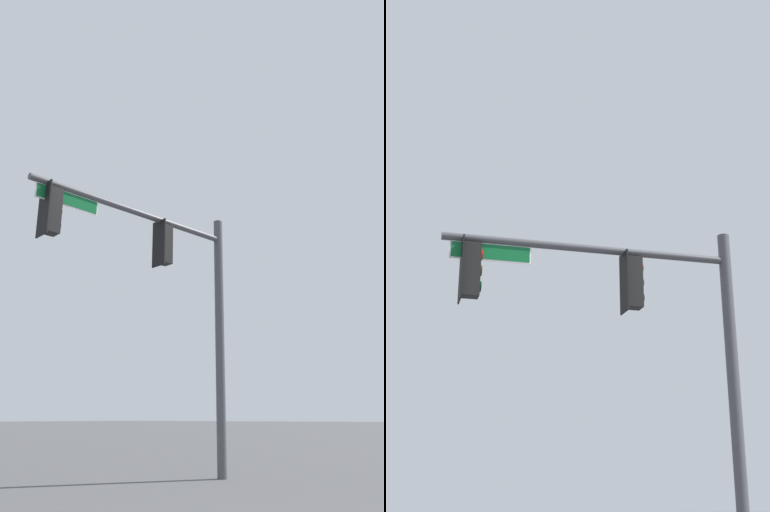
# 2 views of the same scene
# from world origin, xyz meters

# --- Properties ---
(signal_pole_near) EXTENTS (6.23, 1.22, 7.32)m
(signal_pole_near) POSITION_xyz_m (-4.54, -5.74, 4.99)
(signal_pole_near) COLOR #47474C
(signal_pole_near) RESTS_ON ground_plane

